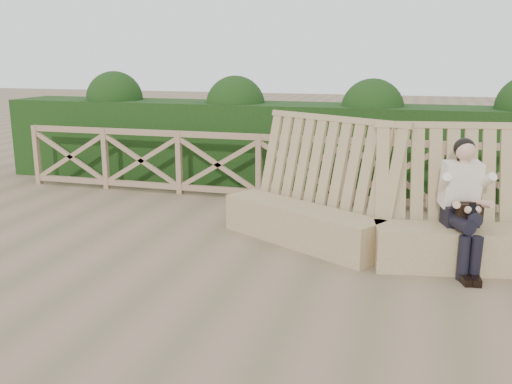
# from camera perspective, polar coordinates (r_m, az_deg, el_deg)

# --- Properties ---
(ground) EXTENTS (60.00, 60.00, 0.00)m
(ground) POSITION_cam_1_polar(r_m,az_deg,el_deg) (6.18, -2.29, -8.90)
(ground) COLOR brown
(ground) RESTS_ON ground
(bench) EXTENTS (4.35, 1.80, 1.62)m
(bench) POSITION_cam_1_polar(r_m,az_deg,el_deg) (7.06, 12.78, -2.85)
(bench) COLOR #8F7552
(bench) RESTS_ON ground
(woman) EXTENTS (0.53, 0.92, 1.47)m
(woman) POSITION_cam_1_polar(r_m,az_deg,el_deg) (6.71, 20.05, -0.79)
(woman) COLOR black
(woman) RESTS_ON ground
(guardrail) EXTENTS (10.10, 0.09, 1.10)m
(guardrail) POSITION_cam_1_polar(r_m,az_deg,el_deg) (9.28, 4.49, 2.29)
(guardrail) COLOR #9B795A
(guardrail) RESTS_ON ground
(hedge) EXTENTS (12.00, 1.20, 1.50)m
(hedge) POSITION_cam_1_polar(r_m,az_deg,el_deg) (10.40, 5.86, 4.59)
(hedge) COLOR black
(hedge) RESTS_ON ground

